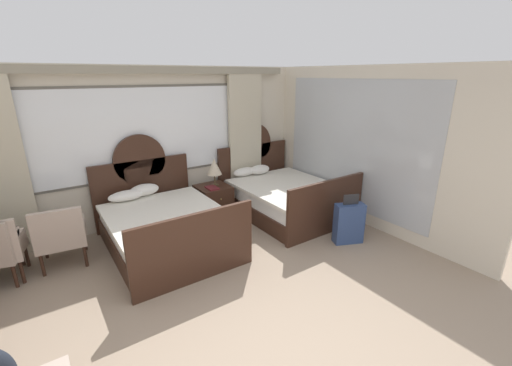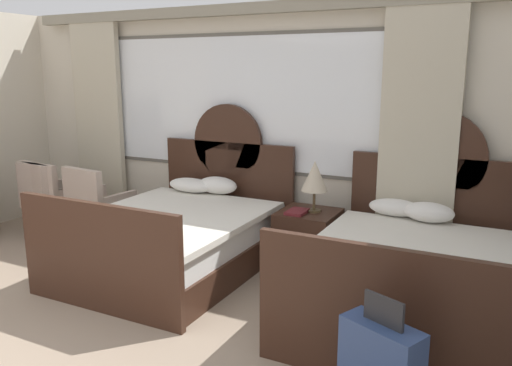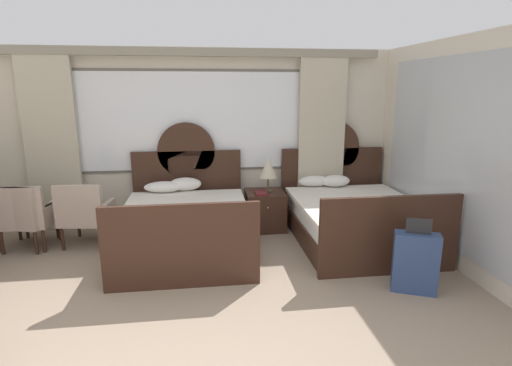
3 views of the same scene
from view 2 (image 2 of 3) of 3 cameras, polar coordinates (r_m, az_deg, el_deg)
wall_back_window at (r=5.96m, az=-1.97°, el=7.00°), size 6.23×0.22×2.70m
bed_near_window at (r=5.31m, az=-8.66°, el=-5.73°), size 1.66×2.20×1.60m
bed_near_mirror at (r=4.44m, az=16.99°, el=-9.82°), size 1.66×2.20×1.60m
nightstand_between_beds at (r=5.32m, az=5.78°, el=-6.17°), size 0.58×0.60×0.58m
table_lamp_on_nightstand at (r=5.15m, az=6.51°, el=0.69°), size 0.27×0.27×0.52m
book_on_nightstand at (r=5.16m, az=4.57°, el=-3.19°), size 0.18×0.26×0.03m
armchair_by_window_left at (r=6.32m, az=-17.25°, el=-1.98°), size 0.68×0.68×0.89m
armchair_by_window_centre at (r=6.85m, az=-21.78°, el=-1.21°), size 0.61×0.61×0.89m
armchair_by_window_right at (r=6.87m, az=-21.88°, el=-1.19°), size 0.75×0.75×0.89m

